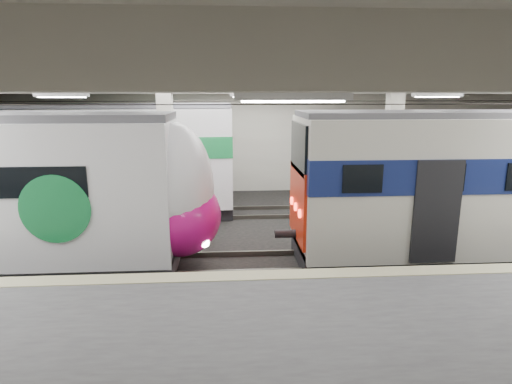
{
  "coord_description": "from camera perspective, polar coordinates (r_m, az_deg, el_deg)",
  "views": [
    {
      "loc": [
        -0.9,
        -11.94,
        4.99
      ],
      "look_at": [
        -0.03,
        1.0,
        2.0
      ],
      "focal_mm": 30.0,
      "sensor_mm": 36.0,
      "label": 1
    }
  ],
  "objects": [
    {
      "name": "station_hall",
      "position": [
        10.39,
        1.21,
        3.31
      ],
      "size": [
        36.0,
        24.0,
        5.75
      ],
      "color": "black",
      "rests_on": "ground"
    },
    {
      "name": "far_train",
      "position": [
        19.01,
        -25.79,
        3.79
      ],
      "size": [
        14.61,
        3.62,
        4.61
      ],
      "rotation": [
        0.0,
        0.0,
        0.05
      ],
      "color": "white",
      "rests_on": "ground"
    }
  ]
}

